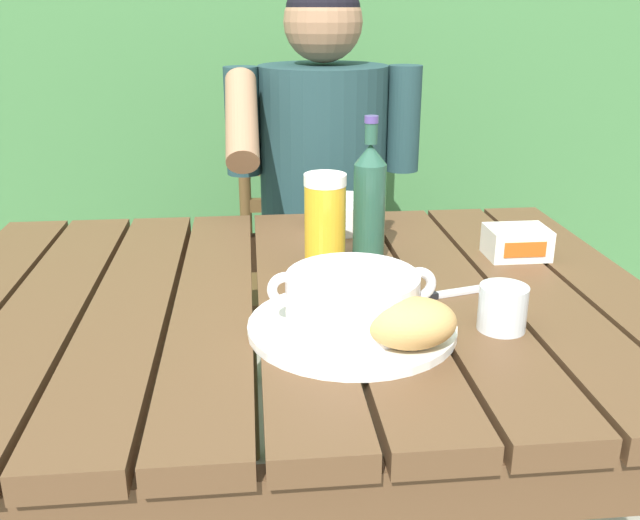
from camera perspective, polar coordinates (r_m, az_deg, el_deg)
The scene contains 13 objects.
dining_table at distance 1.16m, azimuth -1.97°, elevation -7.25°, with size 1.15×0.87×0.75m.
hedge_backdrop at distance 2.58m, azimuth -4.57°, elevation 16.25°, with size 3.58×0.77×2.33m.
chair_near_diner at distance 2.04m, azimuth -0.24°, elevation -0.49°, with size 0.44×0.46×0.90m.
person_eating at distance 1.77m, azimuth 0.28°, elevation 5.58°, with size 0.48×0.47×1.25m.
serving_plate at distance 0.98m, azimuth 2.62°, elevation -5.44°, with size 0.29×0.29×0.01m.
soup_bowl at distance 0.96m, azimuth 2.66°, elevation -3.10°, with size 0.24×0.19×0.08m.
bread_roll at distance 0.91m, azimuth 7.51°, elevation -5.13°, with size 0.13×0.10×0.06m.
beer_glass at distance 1.17m, azimuth 0.41°, elevation 2.98°, with size 0.07×0.07×0.17m.
beer_bottle at distance 1.21m, azimuth 4.06°, elevation 4.79°, with size 0.06×0.06×0.26m.
water_glass_small at distance 1.01m, azimuth 14.71°, elevation -3.80°, with size 0.07×0.07×0.06m.
butter_tub at distance 1.31m, azimuth 15.79°, elevation 1.40°, with size 0.11×0.08×0.05m.
table_knife at distance 1.10m, azimuth 9.30°, elevation -2.84°, with size 0.17×0.06×0.01m.
diner_bowl at distance 1.43m, azimuth 1.86°, elevation 3.81°, with size 0.15×0.15×0.06m.
Camera 1 is at (-0.06, -1.03, 1.18)m, focal length 39.12 mm.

